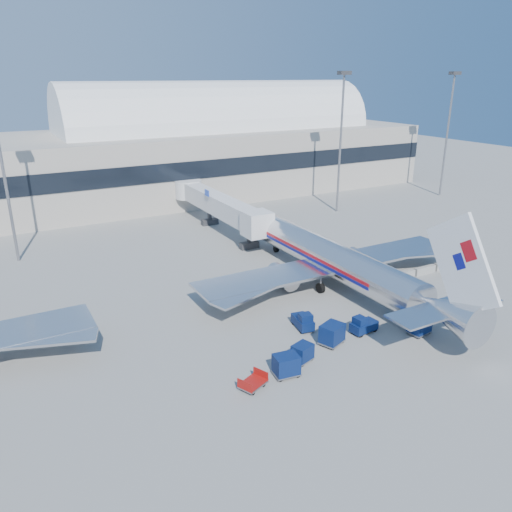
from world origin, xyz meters
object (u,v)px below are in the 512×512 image
jetbridge_near (215,203)px  tug_lead (363,325)px  mast_east (342,122)px  cart_solo_far (482,303)px  cart_train_c (286,365)px  mast_far_east (450,116)px  barrier_far (444,265)px  cart_open_red (253,383)px  cart_train_a (332,334)px  cart_solo_near (419,325)px  barrier_near (404,275)px  barrier_mid (425,270)px  tug_right (419,311)px  cart_train_b (302,352)px  airliner_main (335,260)px  tug_left (303,321)px  ramp_worker (485,307)px

jetbridge_near → tug_lead: jetbridge_near is taller
mast_east → cart_solo_far: size_ratio=10.78×
cart_train_c → cart_solo_far: cart_solo_far is taller
mast_far_east → cart_train_c: mast_far_east is taller
barrier_far → cart_open_red: barrier_far is taller
cart_train_a → cart_solo_near: (7.95, -2.37, -0.08)m
barrier_near → barrier_mid: bearing=0.0°
jetbridge_near → barrier_far: (17.00, -28.81, -3.48)m
tug_right → cart_train_b: size_ratio=1.20×
mast_east → cart_solo_far: mast_east is taller
mast_far_east → tug_lead: size_ratio=8.58×
mast_far_east → barrier_near: 48.57m
airliner_main → cart_open_red: size_ratio=15.42×
jetbridge_near → barrier_mid: size_ratio=9.17×
mast_east → mast_far_east: bearing=0.0°
jetbridge_near → tug_right: size_ratio=11.39×
airliner_main → tug_left: 11.27m
mast_far_east → cart_solo_far: bearing=-133.9°
tug_lead → cart_solo_near: (4.24, -2.66, 0.16)m
mast_east → cart_train_b: size_ratio=11.20×
airliner_main → cart_train_b: bearing=-136.3°
tug_lead → cart_solo_near: size_ratio=1.24×
tug_left → cart_solo_far: bearing=-98.7°
cart_solo_far → barrier_far: bearing=58.8°
mast_east → cart_train_b: bearing=-130.9°
tug_right → ramp_worker: 6.45m
tug_right → cart_solo_near: (-2.51, -2.47, 0.26)m
cart_train_a → cart_solo_far: cart_train_a is taller
cart_solo_near → ramp_worker: 8.29m
barrier_near → cart_train_a: size_ratio=1.18×
barrier_far → cart_solo_far: cart_solo_far is taller
barrier_near → cart_open_red: (-25.22, -10.20, -0.06)m
ramp_worker → tug_left: bearing=51.6°
cart_solo_far → cart_open_red: 25.68m
tug_lead → ramp_worker: ramp_worker is taller
cart_train_b → mast_east: bearing=31.1°
tug_left → cart_train_c: 7.88m
mast_far_east → cart_open_red: size_ratio=9.36×
mast_east → barrier_mid: size_ratio=7.53×
mast_far_east → tug_left: 64.24m
jetbridge_near → cart_open_red: size_ratio=11.38×
tug_right → cart_train_b: cart_train_b is taller
airliner_main → cart_solo_far: (8.45, -12.48, -1.95)m
airliner_main → cart_train_b: airliner_main is taller
barrier_far → tug_left: tug_left is taller
barrier_far → cart_train_b: bearing=-161.5°
tug_lead → cart_solo_near: cart_solo_near is taller
barrier_mid → cart_open_red: 30.29m
cart_train_b → cart_train_c: (-2.25, -1.11, 0.13)m
barrier_near → cart_train_b: (-19.92, -8.88, 0.35)m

